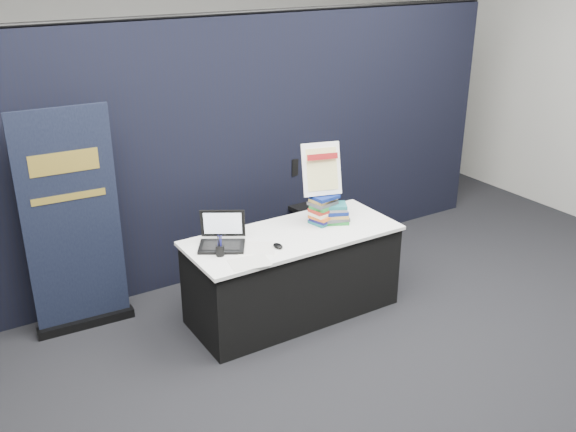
# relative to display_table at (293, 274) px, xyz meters

# --- Properties ---
(floor) EXTENTS (8.00, 8.00, 0.00)m
(floor) POSITION_rel_display_table_xyz_m (0.00, -0.55, -0.38)
(floor) COLOR black
(floor) RESTS_ON ground
(wall_back) EXTENTS (8.00, 0.02, 3.50)m
(wall_back) POSITION_rel_display_table_xyz_m (0.00, 3.45, 1.37)
(wall_back) COLOR #A2A199
(wall_back) RESTS_ON floor
(drape_partition) EXTENTS (6.00, 0.08, 2.40)m
(drape_partition) POSITION_rel_display_table_xyz_m (0.00, 1.05, 0.82)
(drape_partition) COLOR black
(drape_partition) RESTS_ON floor
(display_table) EXTENTS (1.80, 0.75, 0.75)m
(display_table) POSITION_rel_display_table_xyz_m (0.00, 0.00, 0.00)
(display_table) COLOR black
(display_table) RESTS_ON floor
(laptop) EXTENTS (0.44, 0.45, 0.27)m
(laptop) POSITION_rel_display_table_xyz_m (-0.62, 0.12, 0.44)
(laptop) COLOR black
(laptop) RESTS_ON display_table
(mouse) EXTENTS (0.07, 0.11, 0.03)m
(mouse) POSITION_rel_display_table_xyz_m (-0.24, -0.16, 0.39)
(mouse) COLOR black
(mouse) RESTS_ON display_table
(brochure_left) EXTENTS (0.33, 0.26, 0.00)m
(brochure_left) POSITION_rel_display_table_xyz_m (-0.56, -0.27, 0.38)
(brochure_left) COLOR silver
(brochure_left) RESTS_ON display_table
(brochure_mid) EXTENTS (0.41, 0.38, 0.00)m
(brochure_mid) POSITION_rel_display_table_xyz_m (-0.41, -0.07, 0.38)
(brochure_mid) COLOR silver
(brochure_mid) RESTS_ON display_table
(brochure_right) EXTENTS (0.27, 0.20, 0.00)m
(brochure_right) POSITION_rel_display_table_xyz_m (-0.44, -0.18, 0.38)
(brochure_right) COLOR white
(brochure_right) RESTS_ON display_table
(pen_cup) EXTENTS (0.08, 0.08, 0.08)m
(pen_cup) POSITION_rel_display_table_xyz_m (-0.69, -0.05, 0.42)
(pen_cup) COLOR black
(pen_cup) RESTS_ON display_table
(book_stack_tall) EXTENTS (0.24, 0.20, 0.26)m
(book_stack_tall) POSITION_rel_display_table_xyz_m (0.34, 0.06, 0.50)
(book_stack_tall) COLOR #1B6468
(book_stack_tall) RESTS_ON display_table
(book_stack_short) EXTENTS (0.24, 0.22, 0.17)m
(book_stack_short) POSITION_rel_display_table_xyz_m (0.45, 0.02, 0.46)
(book_stack_short) COLOR #217F30
(book_stack_short) RESTS_ON display_table
(info_sign) EXTENTS (0.36, 0.21, 0.45)m
(info_sign) POSITION_rel_display_table_xyz_m (0.34, 0.09, 0.85)
(info_sign) COLOR black
(info_sign) RESTS_ON book_stack_tall
(pullup_banner) EXTENTS (0.79, 0.14, 1.86)m
(pullup_banner) POSITION_rel_display_table_xyz_m (-1.59, 0.74, 0.45)
(pullup_banner) COLOR black
(pullup_banner) RESTS_ON floor
(stacking_chair) EXTENTS (0.52, 0.53, 1.01)m
(stacking_chair) POSITION_rel_display_table_xyz_m (0.83, 0.87, 0.19)
(stacking_chair) COLOR black
(stacking_chair) RESTS_ON floor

